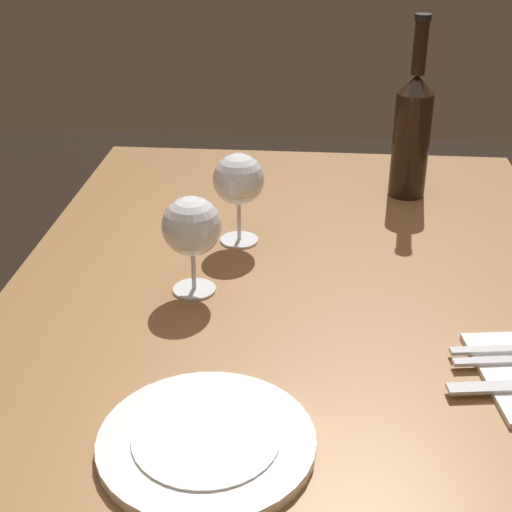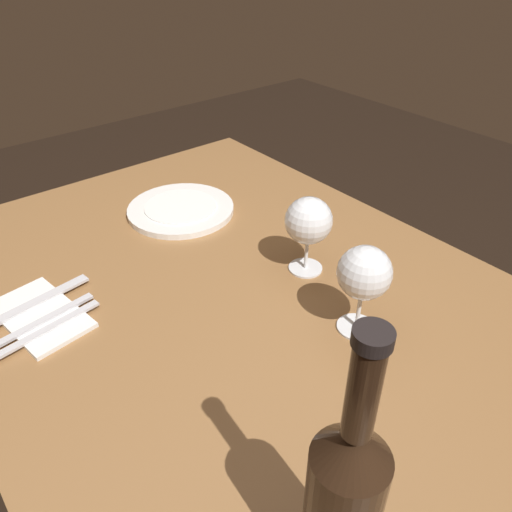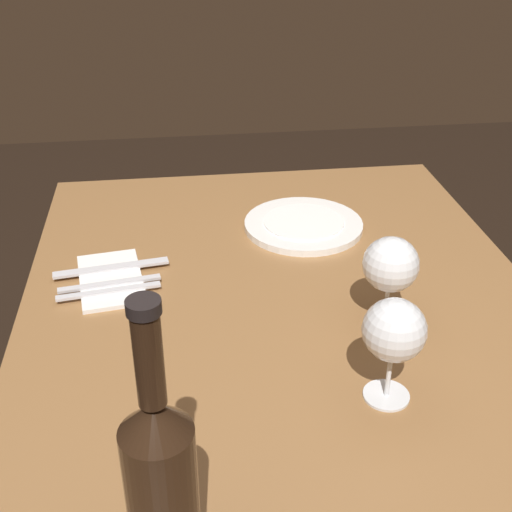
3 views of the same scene
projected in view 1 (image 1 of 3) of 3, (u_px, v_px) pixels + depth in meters
The scene contains 5 objects.
dining_table at pixel (294, 344), 1.18m from camera, with size 1.30×0.90×0.74m.
wine_glass_left at pixel (192, 228), 1.10m from camera, with size 0.09×0.09×0.15m.
wine_glass_right at pixel (239, 181), 1.25m from camera, with size 0.09×0.09×0.16m.
wine_bottle at pixel (412, 131), 1.43m from camera, with size 0.07×0.07×0.35m.
dinner_plate at pixel (206, 442), 0.83m from camera, with size 0.25×0.25×0.02m.
Camera 1 is at (0.98, 0.02, 1.31)m, focal length 52.42 mm.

